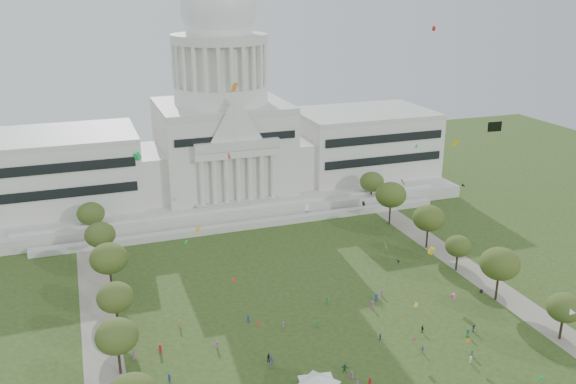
{
  "coord_description": "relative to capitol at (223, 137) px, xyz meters",
  "views": [
    {
      "loc": [
        -47.89,
        -90.46,
        73.3
      ],
      "look_at": [
        0.0,
        45.0,
        24.0
      ],
      "focal_mm": 38.0,
      "sensor_mm": 36.0,
      "label": 1
    }
  ],
  "objects": [
    {
      "name": "ground",
      "position": [
        0.0,
        -113.59,
        -22.3
      ],
      "size": [
        400.0,
        400.0,
        0.0
      ],
      "primitive_type": "plane",
      "color": "#30441B",
      "rests_on": "ground"
    },
    {
      "name": "capitol",
      "position": [
        0.0,
        0.0,
        0.0
      ],
      "size": [
        160.0,
        64.5,
        91.3
      ],
      "color": "beige",
      "rests_on": "ground"
    },
    {
      "name": "path_left",
      "position": [
        -48.0,
        -83.59,
        -22.28
      ],
      "size": [
        8.0,
        160.0,
        0.04
      ],
      "primitive_type": "cube",
      "color": "gray",
      "rests_on": "ground"
    },
    {
      "name": "path_right",
      "position": [
        48.0,
        -83.59,
        -22.28
      ],
      "size": [
        8.0,
        160.0,
        0.04
      ],
      "primitive_type": "cube",
      "color": "gray",
      "rests_on": "ground"
    },
    {
      "name": "row_tree_r_1",
      "position": [
        46.22,
        -115.34,
        -14.64
      ],
      "size": [
        7.58,
        7.58,
        10.78
      ],
      "color": "black",
      "rests_on": "ground"
    },
    {
      "name": "row_tree_l_2",
      "position": [
        -45.04,
        -96.29,
        -13.79
      ],
      "size": [
        8.42,
        8.42,
        11.97
      ],
      "color": "black",
      "rests_on": "ground"
    },
    {
      "name": "row_tree_r_2",
      "position": [
        44.17,
        -96.15,
        -12.64
      ],
      "size": [
        9.55,
        9.55,
        13.58
      ],
      "color": "black",
      "rests_on": "ground"
    },
    {
      "name": "row_tree_l_3",
      "position": [
        -44.09,
        -79.67,
        -14.09
      ],
      "size": [
        8.12,
        8.12,
        11.55
      ],
      "color": "black",
      "rests_on": "ground"
    },
    {
      "name": "row_tree_r_3",
      "position": [
        44.4,
        -79.1,
        -15.21
      ],
      "size": [
        7.01,
        7.01,
        9.98
      ],
      "color": "black",
      "rests_on": "ground"
    },
    {
      "name": "row_tree_l_4",
      "position": [
        -44.08,
        -61.17,
        -12.9
      ],
      "size": [
        9.29,
        9.29,
        13.21
      ],
      "color": "black",
      "rests_on": "ground"
    },
    {
      "name": "row_tree_r_4",
      "position": [
        44.76,
        -63.55,
        -13.01
      ],
      "size": [
        9.19,
        9.19,
        13.06
      ],
      "color": "black",
      "rests_on": "ground"
    },
    {
      "name": "row_tree_l_5",
      "position": [
        -45.22,
        -42.58,
        -13.88
      ],
      "size": [
        8.33,
        8.33,
        11.85
      ],
      "color": "black",
      "rests_on": "ground"
    },
    {
      "name": "row_tree_r_5",
      "position": [
        43.49,
        -43.4,
        -12.37
      ],
      "size": [
        9.82,
        9.82,
        13.96
      ],
      "color": "black",
      "rests_on": "ground"
    },
    {
      "name": "row_tree_l_6",
      "position": [
        -46.87,
        -24.45,
        -14.02
      ],
      "size": [
        8.19,
        8.19,
        11.64
      ],
      "color": "black",
      "rests_on": "ground"
    },
    {
      "name": "row_tree_r_6",
      "position": [
        45.96,
        -25.46,
        -13.79
      ],
      "size": [
        8.42,
        8.42,
        11.97
      ],
      "color": "black",
      "rests_on": "ground"
    },
    {
      "name": "event_tent",
      "position": [
        -10.87,
        -116.1,
        -18.38
      ],
      "size": [
        10.3,
        10.3,
        5.05
      ],
      "color": "#4C4C4C",
      "rests_on": "ground"
    },
    {
      "name": "person_0",
      "position": [
        27.84,
        -107.95,
        -21.34
      ],
      "size": [
        1.02,
        1.11,
        1.91
      ],
      "primitive_type": "imported",
      "rotation": [
        0.0,
        0.0,
        5.29
      ],
      "color": "#33723F",
      "rests_on": "ground"
    },
    {
      "name": "person_2",
      "position": [
        30.37,
        -106.62,
        -21.46
      ],
      "size": [
        0.92,
        0.94,
        1.67
      ],
      "primitive_type": "imported",
      "rotation": [
        0.0,
        0.0,
        0.81
      ],
      "color": "navy",
      "rests_on": "ground"
    },
    {
      "name": "person_3",
      "position": [
        15.26,
        -109.87,
        -21.48
      ],
      "size": [
        0.8,
        1.16,
        1.64
      ],
      "primitive_type": "imported",
      "rotation": [
        0.0,
        0.0,
        4.97
      ],
      "color": "#4C4C51",
      "rests_on": "ground"
    },
    {
      "name": "person_4",
      "position": [
        9.17,
        -102.65,
        -21.49
      ],
      "size": [
        0.73,
        1.04,
        1.62
      ],
      "primitive_type": "imported",
      "rotation": [
        0.0,
        0.0,
        4.46
      ],
      "color": "navy",
      "rests_on": "ground"
    },
    {
      "name": "person_5",
      "position": [
        -2.93,
        -110.79,
        -21.31
      ],
      "size": [
        1.94,
        1.54,
        1.97
      ],
      "primitive_type": "imported",
      "rotation": [
        0.0,
        0.0,
        2.62
      ],
      "color": "#33723F",
      "rests_on": "ground"
    },
    {
      "name": "person_8",
      "position": [
        -16.15,
        -102.24,
        -21.35
      ],
      "size": [
        1.07,
        0.92,
        1.89
      ],
      "primitive_type": "imported",
      "rotation": [
        0.0,
        0.0,
        2.67
      ],
      "color": "#26262B",
      "rests_on": "ground"
    },
    {
      "name": "person_9",
      "position": [
        22.54,
        -116.49,
        -21.48
      ],
      "size": [
        1.18,
        1.02,
        1.63
      ],
      "primitive_type": "imported",
      "rotation": [
        0.0,
        0.0,
        0.56
      ],
      "color": "silver",
      "rests_on": "ground"
    },
    {
      "name": "person_10",
      "position": [
        19.39,
        -103.12,
        -21.41
      ],
      "size": [
        0.57,
        1.04,
        1.77
      ],
      "primitive_type": "imported",
      "rotation": [
        0.0,
        0.0,
        1.57
      ],
      "color": "#26262B",
      "rests_on": "ground"
    },
    {
      "name": "distant_crowd",
      "position": [
        -13.35,
        -98.72,
        -21.43
      ],
      "size": [
        66.7,
        34.54,
        1.94
      ],
      "color": "#33723F",
      "rests_on": "ground"
    },
    {
      "name": "kite_swarm",
      "position": [
        0.93,
        -105.58,
        4.0
      ],
      "size": [
        85.07,
        102.53,
        62.31
      ],
      "color": "green",
      "rests_on": "ground"
    }
  ]
}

